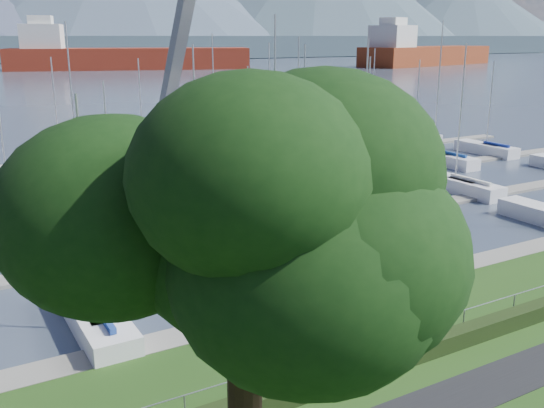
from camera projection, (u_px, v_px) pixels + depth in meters
path at (486, 386)px, 21.09m from camera, size 160.00×2.00×0.04m
hedge at (433, 346)px, 23.17m from camera, size 80.00×0.70×0.70m
fence at (427, 321)px, 23.27m from camera, size 80.00×0.04×0.04m
docks at (179, 202)px, 45.37m from camera, size 90.00×41.60×0.25m
tree at (266, 230)px, 11.10m from camera, size 8.13×8.13×11.62m
crane at (184, 124)px, 46.12m from camera, size 5.07×13.32×22.35m
cargo_ship_mid at (119, 59)px, 227.63m from camera, size 89.54×43.94×21.50m
cargo_ship_east at (422, 56)px, 259.04m from camera, size 77.05×35.32×21.50m
sailboat_fleet at (137, 123)px, 45.79m from camera, size 74.85×49.58×13.78m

